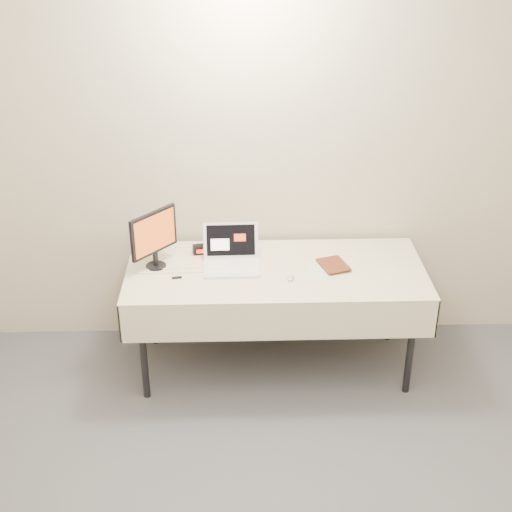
{
  "coord_description": "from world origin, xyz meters",
  "views": [
    {
      "loc": [
        -0.24,
        -1.84,
        2.87
      ],
      "look_at": [
        -0.13,
        1.99,
        0.86
      ],
      "focal_mm": 50.0,
      "sensor_mm": 36.0,
      "label": 1
    }
  ],
  "objects_px": {
    "table": "(276,278)",
    "monitor": "(154,235)",
    "book": "(323,254)",
    "laptop": "(231,257)"
  },
  "relations": [
    {
      "from": "table",
      "to": "monitor",
      "type": "height_order",
      "value": "monitor"
    },
    {
      "from": "book",
      "to": "monitor",
      "type": "bearing_deg",
      "value": 159.21
    },
    {
      "from": "table",
      "to": "monitor",
      "type": "distance_m",
      "value": 0.8
    },
    {
      "from": "laptop",
      "to": "monitor",
      "type": "xyz_separation_m",
      "value": [
        -0.47,
        -0.01,
        0.16
      ]
    },
    {
      "from": "table",
      "to": "monitor",
      "type": "xyz_separation_m",
      "value": [
        -0.75,
        0.06,
        0.28
      ]
    },
    {
      "from": "laptop",
      "to": "book",
      "type": "bearing_deg",
      "value": -8.61
    },
    {
      "from": "table",
      "to": "book",
      "type": "height_order",
      "value": "book"
    },
    {
      "from": "table",
      "to": "laptop",
      "type": "xyz_separation_m",
      "value": [
        -0.28,
        0.07,
        0.12
      ]
    },
    {
      "from": "laptop",
      "to": "monitor",
      "type": "bearing_deg",
      "value": -179.92
    },
    {
      "from": "monitor",
      "to": "book",
      "type": "relative_size",
      "value": 1.79
    }
  ]
}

